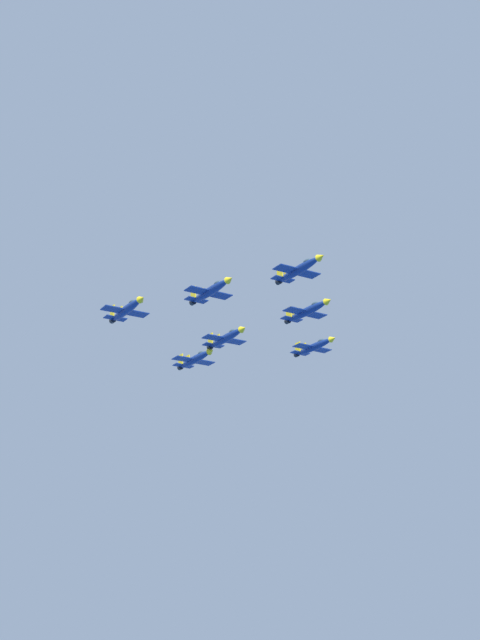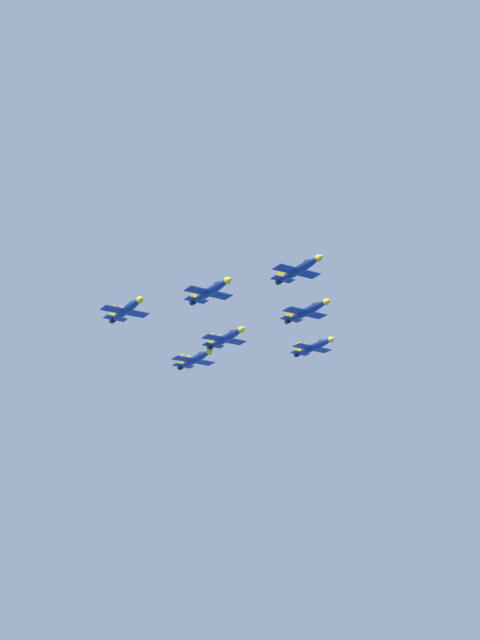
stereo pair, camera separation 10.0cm
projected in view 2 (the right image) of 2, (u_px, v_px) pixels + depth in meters
The scene contains 7 objects.
jet_lead at pixel (299, 269), 191.90m from camera, with size 17.66×11.00×3.72m.
jet_left_wingman at pixel (307, 311), 210.24m from camera, with size 18.02×11.17×3.79m.
jet_right_wingman at pixel (210, 291), 197.10m from camera, with size 17.98×11.15×3.78m.
jet_left_outer at pixel (314, 347), 228.53m from camera, with size 17.29×10.72×3.64m.
jet_right_outer at pixel (126, 310), 202.45m from camera, with size 18.14×11.32×3.82m.
jet_slot_rear at pixel (226, 338), 214.72m from camera, with size 17.90×11.17×3.77m.
jet_trailing at pixel (195, 359), 226.86m from camera, with size 18.25×11.37×3.84m.
Camera 2 is at (147.67, -105.25, 86.18)m, focal length 49.45 mm.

